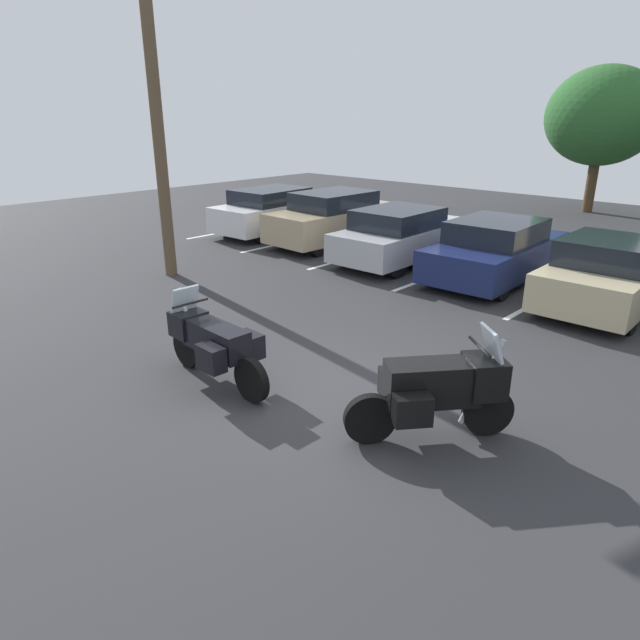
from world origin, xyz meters
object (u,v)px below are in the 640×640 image
(car_white, at_px, (277,210))
(car_tan, at_px, (335,218))
(motorcycle_touring, at_px, (213,342))
(car_silver, at_px, (403,235))
(car_champagne, at_px, (611,273))
(utility_pole, at_px, (156,109))
(car_navy, at_px, (496,250))
(motorcycle_second, at_px, (439,388))

(car_white, xyz_separation_m, car_tan, (2.57, 0.03, 0.05))
(motorcycle_touring, distance_m, car_tan, 9.65)
(car_silver, xyz_separation_m, car_champagne, (5.31, -0.11, -0.02))
(motorcycle_touring, xyz_separation_m, car_white, (-7.52, 8.25, 0.10))
(car_tan, distance_m, utility_pole, 6.29)
(motorcycle_touring, distance_m, car_navy, 8.04)
(car_tan, bearing_deg, car_champagne, -3.39)
(car_white, bearing_deg, motorcycle_touring, -47.66)
(car_champagne, bearing_deg, motorcycle_touring, -111.92)
(motorcycle_second, height_order, car_champagne, car_champagne)
(car_white, bearing_deg, car_silver, -3.64)
(car_silver, bearing_deg, car_tan, 172.51)
(motorcycle_second, relative_size, car_tan, 0.38)
(motorcycle_touring, xyz_separation_m, car_tan, (-4.95, 8.28, 0.15))
(motorcycle_touring, height_order, utility_pole, utility_pole)
(car_white, xyz_separation_m, car_champagne, (10.66, -0.45, -0.04))
(motorcycle_second, relative_size, car_white, 0.36)
(car_white, bearing_deg, car_navy, -1.60)
(car_silver, xyz_separation_m, car_navy, (2.62, 0.12, -0.02))
(motorcycle_touring, bearing_deg, car_tan, 120.88)
(motorcycle_touring, distance_m, car_champagne, 8.41)
(car_white, height_order, car_navy, car_white)
(car_navy, bearing_deg, motorcycle_second, -68.15)
(car_white, bearing_deg, car_champagne, -2.44)
(motorcycle_touring, distance_m, motorcycle_second, 3.43)
(car_champagne, bearing_deg, car_tan, 176.61)
(car_tan, distance_m, car_champagne, 8.10)
(car_silver, relative_size, car_navy, 1.03)
(car_tan, distance_m, car_navy, 5.41)
(car_silver, height_order, utility_pole, utility_pole)
(car_white, distance_m, car_champagne, 10.67)
(car_tan, xyz_separation_m, car_champagne, (8.09, -0.48, -0.09))
(motorcycle_touring, relative_size, car_tan, 0.50)
(motorcycle_touring, relative_size, utility_pole, 0.30)
(motorcycle_second, bearing_deg, car_navy, 111.85)
(car_tan, relative_size, car_navy, 1.02)
(car_tan, distance_m, car_silver, 2.81)
(motorcycle_second, xyz_separation_m, car_navy, (-2.85, 7.10, 0.02))
(car_tan, relative_size, car_champagne, 1.01)
(motorcycle_second, xyz_separation_m, car_silver, (-5.47, 6.98, 0.03))
(car_champagne, bearing_deg, car_navy, 175.10)
(car_navy, distance_m, car_champagne, 2.70)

